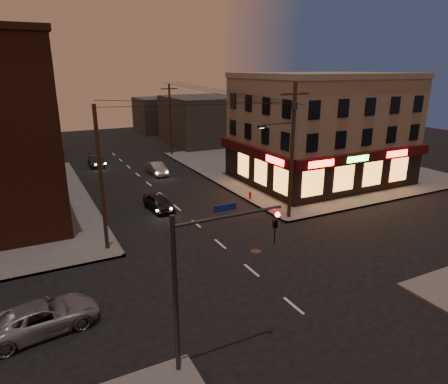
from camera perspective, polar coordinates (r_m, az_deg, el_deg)
ground at (r=23.38m, az=3.96°, el=-11.11°), size 120.00×120.00×0.00m
sidewalk_ne at (r=47.78m, az=10.81°, el=3.69°), size 24.00×28.00×0.15m
pizza_building at (r=41.27m, az=13.67°, el=8.83°), size 15.85×12.85×10.50m
bg_building_ne_a at (r=61.27m, az=-3.12°, el=10.20°), size 10.00×12.00×7.00m
bg_building_nw at (r=59.99m, az=-29.40°, el=8.35°), size 9.00×10.00×8.00m
bg_building_ne_b at (r=73.60m, az=-9.11°, el=10.82°), size 8.00×8.00×6.00m
utility_pole_main at (r=29.61m, az=9.57°, el=6.68°), size 4.20×0.44×10.00m
utility_pole_far at (r=52.94m, az=-7.67°, el=10.19°), size 0.26×0.26×9.00m
utility_pole_west at (r=25.19m, az=-17.17°, el=1.68°), size 0.24×0.24×9.00m
traffic_signal at (r=14.75m, az=-3.24°, el=-10.88°), size 4.49×0.32×6.47m
suv_cross at (r=20.01m, az=-24.40°, el=-15.92°), size 5.01×2.82×1.32m
sedan_near at (r=32.83m, az=-9.33°, el=-1.48°), size 1.86×3.94×1.30m
sedan_mid at (r=43.97m, az=-9.57°, el=3.35°), size 1.57×4.03×1.31m
sedan_far at (r=49.49m, az=-17.80°, el=4.26°), size 1.96×4.26×1.21m
fire_hydrant at (r=34.88m, az=3.77°, el=-0.38°), size 0.31×0.31×0.67m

